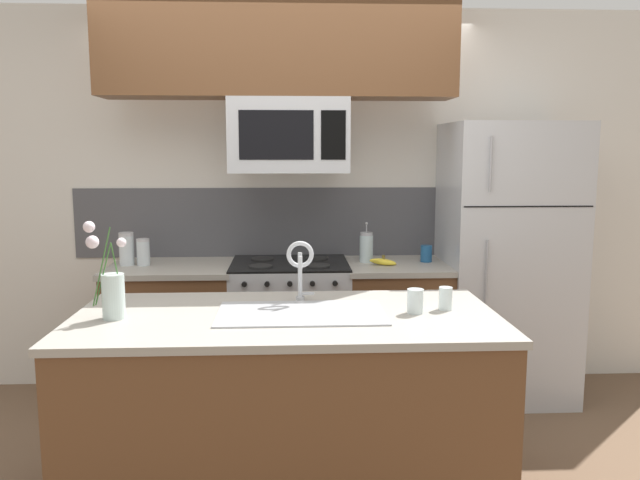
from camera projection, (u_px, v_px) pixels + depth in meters
The scene contains 20 objects.
ground_plane at pixel (291, 463), 3.31m from camera, with size 10.00×10.00×0.00m, color brown.
rear_partition at pixel (332, 200), 4.40m from camera, with size 5.20×0.10×2.60m, color silver.
splash_band at pixel (289, 222), 4.35m from camera, with size 2.95×0.01×0.48m, color #4C4C51.
back_counter_left at pixel (173, 333), 4.09m from camera, with size 0.80×0.65×0.91m.
back_counter_right at pixel (395, 330), 4.17m from camera, with size 0.68×0.65×0.91m.
stove_range at pixel (290, 331), 4.13m from camera, with size 0.76×0.64×0.93m.
microwave at pixel (289, 136), 3.93m from camera, with size 0.74×0.40×0.46m.
upper_cabinet_band at pixel (278, 48), 3.82m from camera, with size 2.18×0.34×0.60m, color brown.
refrigerator at pixel (505, 262), 4.16m from camera, with size 0.82×0.74×1.82m.
storage_jar_tall at pixel (126, 249), 4.03m from camera, with size 0.09×0.09×0.21m.
storage_jar_medium at pixel (143, 252), 4.02m from camera, with size 0.08×0.08×0.17m.
banana_bunch at pixel (383, 262), 4.03m from camera, with size 0.19×0.12×0.08m.
french_press at pixel (366, 247), 4.14m from camera, with size 0.09×0.09×0.27m.
coffee_tin at pixel (426, 254), 4.15m from camera, with size 0.08×0.08×0.11m, color #1E5184.
island_counter at pixel (287, 409), 2.90m from camera, with size 1.93×0.92×0.91m.
kitchen_sink at pixel (301, 329), 2.84m from camera, with size 0.76×0.44×0.16m.
sink_faucet at pixel (300, 263), 3.02m from camera, with size 0.14×0.14×0.31m.
drinking_glass at pixel (415, 301), 2.84m from camera, with size 0.07×0.07×0.11m.
spare_glass at pixel (445, 298), 2.90m from camera, with size 0.06×0.06×0.11m.
flower_vase at pixel (111, 291), 2.74m from camera, with size 0.17×0.11×0.44m.
Camera 1 is at (0.00, -3.11, 1.65)m, focal length 35.00 mm.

